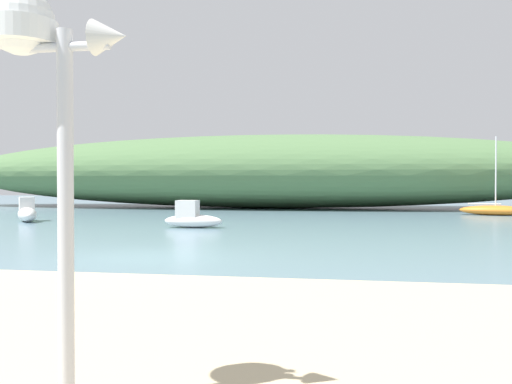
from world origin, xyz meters
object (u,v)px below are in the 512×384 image
(motorboat_east_reach, at_px, (192,218))
(sailboat_mid_channel, at_px, (496,210))
(motorboat_centre_water, at_px, (27,212))
(mast_structure, at_px, (35,58))

(motorboat_east_reach, bearing_deg, sailboat_mid_channel, 37.94)
(motorboat_east_reach, xyz_separation_m, motorboat_centre_water, (-8.82, 2.11, 0.04))
(mast_structure, relative_size, motorboat_east_reach, 1.28)
(mast_structure, height_order, motorboat_centre_water, mast_structure)
(mast_structure, bearing_deg, sailboat_mid_channel, 71.06)
(mast_structure, bearing_deg, motorboat_east_reach, 103.06)
(mast_structure, xyz_separation_m, sailboat_mid_channel, (10.28, 29.94, -2.53))
(motorboat_east_reach, bearing_deg, mast_structure, -76.94)
(mast_structure, height_order, motorboat_east_reach, mast_structure)
(sailboat_mid_channel, relative_size, motorboat_centre_water, 1.66)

